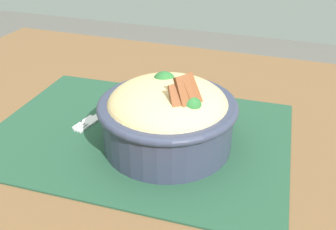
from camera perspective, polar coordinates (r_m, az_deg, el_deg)
name	(u,v)px	position (r m, az deg, el deg)	size (l,w,h in m)	color
table	(130,180)	(0.65, -5.84, -9.84)	(1.08, 0.88, 0.77)	brown
placemat	(139,134)	(0.60, -4.44, -2.87)	(0.47, 0.33, 0.00)	#1E422D
bowl	(168,113)	(0.55, 0.02, 0.26)	(0.21, 0.21, 0.13)	#2D3347
fork	(98,115)	(0.66, -10.70, -0.04)	(0.04, 0.13, 0.00)	silver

